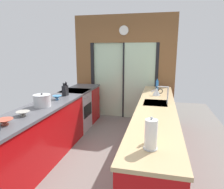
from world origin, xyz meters
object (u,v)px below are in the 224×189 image
soap_bottle_near (152,133)px  paper_towel_roll (151,135)px  oven_range (76,110)px  mixing_bowl_far (57,97)px  stock_pot (42,101)px  knife_block (65,90)px  kettle (157,91)px  mixing_bowl_near (4,122)px  soap_bottle_far (157,85)px  mixing_bowl_mid (23,113)px

soap_bottle_near → paper_towel_roll: size_ratio=0.69×
oven_range → mixing_bowl_far: size_ratio=5.30×
stock_pot → paper_towel_roll: size_ratio=0.88×
soap_bottle_near → paper_towel_roll: (0.00, -0.17, 0.05)m
mixing_bowl_far → paper_towel_roll: 2.39m
soap_bottle_near → knife_block: bearing=135.2°
kettle → paper_towel_roll: bearing=-90.0°
stock_pot → mixing_bowl_far: bearing=90.0°
mixing_bowl_near → kettle: kettle is taller
mixing_bowl_near → soap_bottle_far: size_ratio=0.80×
knife_block → mixing_bowl_near: bearing=-90.0°
mixing_bowl_far → knife_block: bearing=90.0°
mixing_bowl_mid → stock_pot: (0.00, 0.50, 0.06)m
kettle → paper_towel_roll: 2.38m
stock_pot → kettle: size_ratio=1.17×
mixing_bowl_far → paper_towel_roll: size_ratio=0.55×
oven_range → kettle: 1.88m
kettle → mixing_bowl_far: bearing=-156.0°
oven_range → mixing_bowl_mid: size_ratio=4.88×
mixing_bowl_far → knife_block: 0.35m
soap_bottle_far → mixing_bowl_near: bearing=-122.5°
mixing_bowl_mid → kettle: bearing=45.1°
mixing_bowl_mid → paper_towel_roll: paper_towel_roll is taller
mixing_bowl_mid → knife_block: 1.34m
mixing_bowl_far → soap_bottle_far: (1.78, 1.44, 0.07)m
kettle → mixing_bowl_mid: bearing=-134.9°
stock_pot → kettle: (1.78, 1.29, -0.02)m
knife_block → soap_bottle_far: size_ratio=1.08×
mixing_bowl_mid → oven_range: bearing=90.6°
knife_block → stock_pot: bearing=-90.0°
paper_towel_roll → mixing_bowl_near: bearing=172.4°
knife_block → stock_pot: (-0.00, -0.84, -0.01)m
mixing_bowl_far → stock_pot: 0.50m
mixing_bowl_mid → soap_bottle_near: size_ratio=0.86×
stock_pot → kettle: 2.20m
stock_pot → knife_block: bearing=90.0°
soap_bottle_far → kettle: bearing=-89.8°
kettle → soap_bottle_far: 0.65m
stock_pot → mixing_bowl_mid: bearing=-90.0°
soap_bottle_far → soap_bottle_near: bearing=-90.0°
kettle → knife_block: bearing=-165.9°
oven_range → soap_bottle_near: size_ratio=4.22×
mixing_bowl_near → knife_block: (0.00, 1.70, 0.07)m
kettle → soap_bottle_near: bearing=-90.0°
mixing_bowl_mid → mixing_bowl_near: bearing=-90.0°
kettle → soap_bottle_near: 2.21m
mixing_bowl_near → mixing_bowl_mid: (0.00, 0.36, -0.00)m
mixing_bowl_mid → mixing_bowl_far: 0.99m
mixing_bowl_far → mixing_bowl_near: bearing=-90.0°
mixing_bowl_far → stock_pot: size_ratio=0.63×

